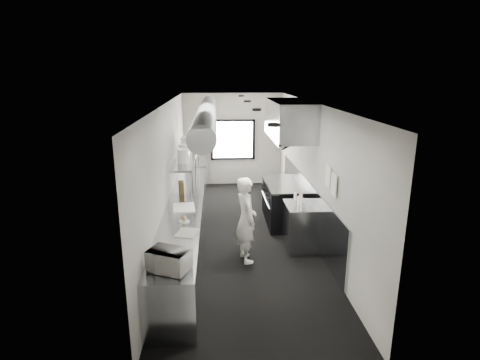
{
  "coord_description": "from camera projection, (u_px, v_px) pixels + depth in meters",
  "views": [
    {
      "loc": [
        -0.51,
        -7.71,
        3.39
      ],
      "look_at": [
        -0.04,
        -0.2,
        1.29
      ],
      "focal_mm": 28.88,
      "sensor_mm": 36.0,
      "label": 1
    }
  ],
  "objects": [
    {
      "name": "range",
      "position": [
        284.0,
        203.0,
        8.96
      ],
      "size": [
        0.88,
        1.6,
        0.94
      ],
      "color": "black",
      "rests_on": "floor"
    },
    {
      "name": "service_window",
      "position": [
        233.0,
        140.0,
        11.79
      ],
      "size": [
        1.36,
        0.05,
        1.25
      ],
      "color": "white",
      "rests_on": "wall_back"
    },
    {
      "name": "plate_stack_a",
      "position": [
        183.0,
        156.0,
        7.99
      ],
      "size": [
        0.32,
        0.32,
        0.29
      ],
      "primitive_type": "cylinder",
      "rotation": [
        0.0,
        0.0,
        0.35
      ],
      "color": "white",
      "rests_on": "pass_shelf"
    },
    {
      "name": "pastry",
      "position": [
        184.0,
        218.0,
        6.64
      ],
      "size": [
        0.1,
        0.1,
        0.1
      ],
      "primitive_type": "sphere",
      "color": "tan",
      "rests_on": "small_plate"
    },
    {
      "name": "knife_block",
      "position": [
        181.0,
        187.0,
        8.23
      ],
      "size": [
        0.14,
        0.24,
        0.25
      ],
      "primitive_type": "cube",
      "rotation": [
        0.0,
        0.0,
        0.16
      ],
      "color": "brown",
      "rests_on": "prep_counter"
    },
    {
      "name": "exhaust_hood",
      "position": [
        289.0,
        120.0,
        8.45
      ],
      "size": [
        0.81,
        2.2,
        0.88
      ],
      "color": "#959BA3",
      "rests_on": "ceiling"
    },
    {
      "name": "plate_stack_c",
      "position": [
        186.0,
        145.0,
        8.94
      ],
      "size": [
        0.32,
        0.32,
        0.37
      ],
      "primitive_type": "cylinder",
      "rotation": [
        0.0,
        0.0,
        -0.24
      ],
      "color": "white",
      "rests_on": "pass_shelf"
    },
    {
      "name": "squeeze_bottle_b",
      "position": [
        303.0,
        203.0,
        7.39
      ],
      "size": [
        0.06,
        0.06,
        0.17
      ],
      "primitive_type": "cylinder",
      "rotation": [
        0.0,
        0.0,
        -0.15
      ],
      "color": "white",
      "rests_on": "bottle_station"
    },
    {
      "name": "plate_stack_b",
      "position": [
        184.0,
        151.0,
        8.5
      ],
      "size": [
        0.26,
        0.26,
        0.3
      ],
      "primitive_type": "cylinder",
      "rotation": [
        0.0,
        0.0,
        0.13
      ],
      "color": "white",
      "rests_on": "pass_shelf"
    },
    {
      "name": "squeeze_bottle_c",
      "position": [
        299.0,
        201.0,
        7.49
      ],
      "size": [
        0.07,
        0.07,
        0.17
      ],
      "primitive_type": "cylinder",
      "rotation": [
        0.0,
        0.0,
        0.31
      ],
      "color": "white",
      "rests_on": "bottle_station"
    },
    {
      "name": "newspaper",
      "position": [
        187.0,
        233.0,
        6.19
      ],
      "size": [
        0.4,
        0.46,
        0.01
      ],
      "primitive_type": "cube",
      "rotation": [
        0.0,
        0.0,
        -0.24
      ],
      "color": "white",
      "rests_on": "prep_counter"
    },
    {
      "name": "line_cook",
      "position": [
        246.0,
        220.0,
        7.03
      ],
      "size": [
        0.51,
        0.66,
        1.6
      ],
      "primitive_type": "imported",
      "rotation": [
        0.0,
        0.0,
        1.81
      ],
      "color": "white",
      "rests_on": "floor"
    },
    {
      "name": "deli_tub_b",
      "position": [
        161.0,
        249.0,
        5.52
      ],
      "size": [
        0.18,
        0.18,
        0.11
      ],
      "primitive_type": "cylinder",
      "rotation": [
        0.0,
        0.0,
        -0.25
      ],
      "color": "beige",
      "rests_on": "prep_counter"
    },
    {
      "name": "hvac_duct",
      "position": [
        207.0,
        114.0,
        8.01
      ],
      "size": [
        0.4,
        6.4,
        0.4
      ],
      "primitive_type": "cylinder",
      "rotation": [
        1.57,
        0.0,
        0.0
      ],
      "color": "gray",
      "rests_on": "ceiling"
    },
    {
      "name": "wall_right",
      "position": [
        313.0,
        171.0,
        8.07
      ],
      "size": [
        0.02,
        8.0,
        2.8
      ],
      "primitive_type": "cube",
      "color": "#B8B6AE",
      "rests_on": "floor"
    },
    {
      "name": "wall_back",
      "position": [
        233.0,
        140.0,
        11.82
      ],
      "size": [
        3.0,
        0.02,
        2.8
      ],
      "primitive_type": "cube",
      "color": "#B8B6AE",
      "rests_on": "floor"
    },
    {
      "name": "wall_left",
      "position": [
        168.0,
        173.0,
        7.89
      ],
      "size": [
        0.02,
        8.0,
        2.8
      ],
      "primitive_type": "cube",
      "color": "#B8B6AE",
      "rests_on": "floor"
    },
    {
      "name": "prep_counter",
      "position": [
        185.0,
        225.0,
        7.68
      ],
      "size": [
        0.7,
        6.0,
        0.9
      ],
      "primitive_type": "cube",
      "color": "#959BA3",
      "rests_on": "floor"
    },
    {
      "name": "wall_cladding",
      "position": [
        307.0,
        205.0,
        8.58
      ],
      "size": [
        0.03,
        5.5,
        1.1
      ],
      "primitive_type": "cube",
      "color": "#959BA3",
      "rests_on": "wall_right"
    },
    {
      "name": "pass_shelf",
      "position": [
        187.0,
        156.0,
        8.83
      ],
      "size": [
        0.45,
        3.0,
        0.68
      ],
      "color": "#959BA3",
      "rests_on": "prep_counter"
    },
    {
      "name": "wall_front",
      "position": [
        266.0,
        265.0,
        4.13
      ],
      "size": [
        3.0,
        0.02,
        2.8
      ],
      "primitive_type": "cube",
      "color": "#B8B6AE",
      "rests_on": "floor"
    },
    {
      "name": "notice_sheet_a",
      "position": [
        328.0,
        177.0,
        6.86
      ],
      "size": [
        0.02,
        0.28,
        0.38
      ],
      "primitive_type": "cube",
      "color": "white",
      "rests_on": "wall_right"
    },
    {
      "name": "ceiling",
      "position": [
        241.0,
        103.0,
        7.6
      ],
      "size": [
        3.0,
        8.0,
        0.01
      ],
      "primitive_type": "cube",
      "color": "white",
      "rests_on": "wall_back"
    },
    {
      "name": "small_plate",
      "position": [
        184.0,
        221.0,
        6.66
      ],
      "size": [
        0.24,
        0.24,
        0.02
      ],
      "primitive_type": "cylinder",
      "rotation": [
        0.0,
        0.0,
        -0.33
      ],
      "color": "white",
      "rests_on": "prep_counter"
    },
    {
      "name": "squeeze_bottle_e",
      "position": [
        295.0,
        196.0,
        7.78
      ],
      "size": [
        0.07,
        0.07,
        0.17
      ],
      "primitive_type": "cylinder",
      "rotation": [
        0.0,
        0.0,
        -0.4
      ],
      "color": "white",
      "rests_on": "bottle_station"
    },
    {
      "name": "cutting_board",
      "position": [
        184.0,
        207.0,
        7.34
      ],
      "size": [
        0.46,
        0.58,
        0.02
      ],
      "primitive_type": "cube",
      "rotation": [
        0.0,
        0.0,
        0.11
      ],
      "color": "white",
      "rests_on": "prep_counter"
    },
    {
      "name": "bottle_station",
      "position": [
        302.0,
        226.0,
        7.63
      ],
      "size": [
        0.65,
        0.8,
        0.9
      ],
      "primitive_type": "cube",
      "color": "#959BA3",
      "rests_on": "floor"
    },
    {
      "name": "squeeze_bottle_d",
      "position": [
        301.0,
        199.0,
        7.6
      ],
      "size": [
        0.07,
        0.07,
        0.18
      ],
      "primitive_type": "cylinder",
      "rotation": [
        0.0,
        0.0,
        -0.13
      ],
      "color": "white",
      "rests_on": "bottle_station"
    },
    {
      "name": "plate_stack_d",
      "position": [
        187.0,
        143.0,
        9.41
      ],
      "size": [
        0.25,
        0.25,
        0.33
      ],
      "primitive_type": "cylinder",
      "rotation": [
        0.0,
        0.0,
        0.16
      ],
      "color": "white",
      "rests_on": "pass_shelf"
    },
    {
      "name": "notice_sheet_b",
      "position": [
        334.0,
        185.0,
        6.53
      ],
      "size": [
        0.02,
        0.28,
        0.38
      ],
      "primitive_type": "cube",
      "color": "white",
      "rests_on": "wall_right"
    },
    {
      "name": "squeeze_bottle_a",
      "position": [
        302.0,
        206.0,
        7.16
      ],
      "size": [
        0.07,
        0.07,
        0.18
      ],
      "primitive_type": "cylinder",
      "rotation": [
        0.0,
        0.0,
        0.24
      ],
      "color": "white",
      "rests_on": "bottle_station"
    },
    {
      "name": "far_work_table",
      "position": [
        195.0,
        177.0,
        11.24
      ],
      "size": [
        0.7,
        1.2,
        0.9
      ],
      "primitive_type": "cube",
      "color": "#959BA3",
      "rests_on": "floor"
    },
    {
      "name": "deli_tub_a",
      "position": [
        163.0,
        250.0,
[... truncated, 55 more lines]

